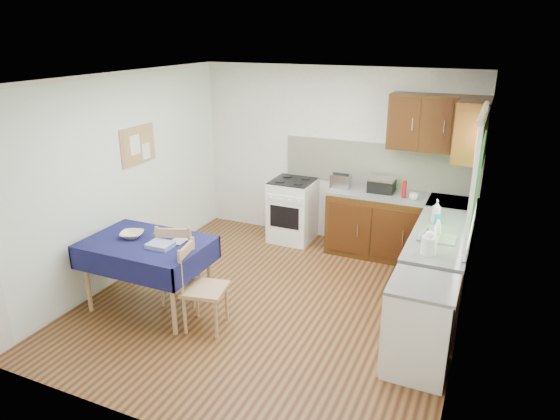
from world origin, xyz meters
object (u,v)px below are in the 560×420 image
at_px(chair_far, 179,260).
at_px(toaster, 341,181).
at_px(chair_near, 200,284).
at_px(dish_rack, 437,237).
at_px(dining_table, 147,250).
at_px(sandwich_press, 382,185).
at_px(kettle, 429,244).

distance_m(chair_far, toaster, 2.53).
relative_size(chair_far, chair_near, 1.04).
height_order(chair_near, dish_rack, dish_rack).
relative_size(dining_table, sandwich_press, 3.94).
bearing_deg(toaster, dish_rack, -35.48).
distance_m(chair_far, sandwich_press, 2.88).
bearing_deg(sandwich_press, toaster, -159.11).
relative_size(dining_table, dish_rack, 3.53).
bearing_deg(toaster, kettle, -43.96).
height_order(chair_far, chair_near, chair_far).
height_order(chair_near, sandwich_press, sandwich_press).
distance_m(toaster, sandwich_press, 0.56).
xyz_separation_m(sandwich_press, dish_rack, (0.90, -1.38, -0.07)).
bearing_deg(toaster, chair_near, -98.57).
xyz_separation_m(chair_far, kettle, (2.62, 0.43, 0.49)).
relative_size(dish_rack, kettle, 1.53).
relative_size(chair_near, sandwich_press, 2.78).
distance_m(sandwich_press, dish_rack, 1.65).
bearing_deg(chair_near, dining_table, 70.38).
bearing_deg(chair_far, toaster, -139.19).
bearing_deg(toaster, sandwich_press, 12.66).
bearing_deg(kettle, sandwich_press, 115.83).
height_order(chair_far, dish_rack, dish_rack).
bearing_deg(sandwich_press, kettle, -49.17).
bearing_deg(chair_near, kettle, -80.95).
bearing_deg(kettle, chair_far, -170.61).
bearing_deg(toaster, dining_table, -113.95).
height_order(sandwich_press, kettle, kettle).
xyz_separation_m(chair_near, kettle, (2.11, 0.78, 0.51)).
xyz_separation_m(dining_table, kettle, (2.86, 0.67, 0.31)).
bearing_deg(dish_rack, kettle, -99.58).
height_order(chair_near, toaster, toaster).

